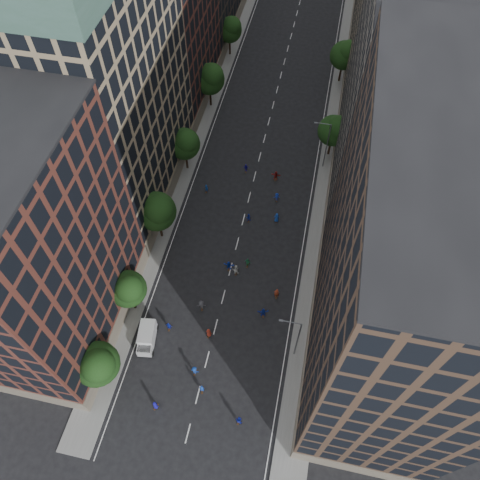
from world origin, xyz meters
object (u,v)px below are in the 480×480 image
(streetlamp_near, at_px, (296,337))
(skater_1, at_px, (202,389))
(skater_0, at_px, (155,405))
(streetlamp_far, at_px, (326,143))
(cargo_van, at_px, (147,337))
(skater_2, at_px, (239,420))

(streetlamp_near, distance_m, skater_1, 12.90)
(skater_0, bearing_deg, skater_1, -128.98)
(streetlamp_far, relative_size, skater_0, 5.74)
(cargo_van, height_order, skater_2, cargo_van)
(skater_1, bearing_deg, streetlamp_far, -116.71)
(streetlamp_far, xyz_separation_m, skater_0, (-14.85, -42.92, -4.38))
(streetlamp_near, bearing_deg, skater_0, -146.25)
(streetlamp_near, distance_m, skater_0, 18.39)
(skater_1, bearing_deg, streetlamp_near, -157.98)
(streetlamp_near, height_order, streetlamp_far, same)
(cargo_van, bearing_deg, streetlamp_far, 54.13)
(cargo_van, bearing_deg, skater_1, -37.66)
(streetlamp_far, distance_m, skater_1, 41.37)
(streetlamp_far, xyz_separation_m, cargo_van, (-18.38, -35.18, -3.95))
(streetlamp_near, bearing_deg, streetlamp_far, 90.00)
(cargo_van, height_order, skater_0, cargo_van)
(skater_0, bearing_deg, cargo_van, -46.20)
(skater_0, height_order, skater_2, skater_2)
(skater_1, bearing_deg, skater_0, 19.08)
(streetlamp_near, height_order, cargo_van, streetlamp_near)
(streetlamp_far, bearing_deg, skater_1, -104.04)
(skater_0, relative_size, skater_1, 0.98)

